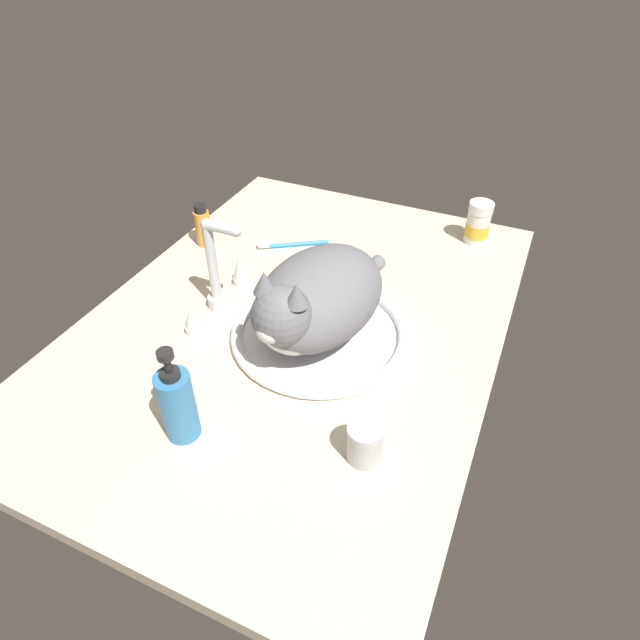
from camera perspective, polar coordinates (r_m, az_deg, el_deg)
The scene contains 9 objects.
countertop at distance 107.45cm, azimuth -2.45°, elevation -0.33°, with size 107.55×77.69×3.00cm, color beige.
sink_basin at distance 101.45cm, azimuth -0.00°, elevation -1.33°, with size 33.77×33.77×2.15cm.
faucet at distance 106.49cm, azimuth -10.95°, elevation 4.50°, with size 20.74×9.33×20.05cm.
cat at distance 94.62cm, azimuth -0.58°, elevation 2.17°, with size 40.78×24.06×18.20cm.
metal_jar at distance 81.03cm, azimuth 4.79°, elevation -12.86°, with size 5.49×5.49×6.61cm.
amber_bottle at distance 129.41cm, azimuth -12.36°, elevation 9.72°, with size 3.66×3.66×10.33cm.
soap_pump_bottle at distance 83.93cm, azimuth -14.93°, elevation -8.62°, with size 5.35×5.35×17.32cm.
pill_bottle at distance 133.03cm, azimuth 16.45°, elevation 9.79°, with size 5.65×5.65×10.10cm.
toothbrush at distance 127.89cm, azimuth -3.05°, elevation 8.07°, with size 9.88×14.70×1.70cm.
Camera 1 is at (-73.31, -37.72, 70.40)cm, focal length 30.07 mm.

